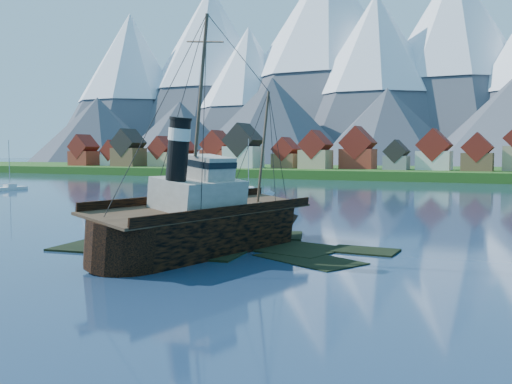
% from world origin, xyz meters
% --- Properties ---
extents(ground, '(1400.00, 1400.00, 0.00)m').
position_xyz_m(ground, '(0.00, 0.00, 0.00)').
color(ground, navy).
rests_on(ground, ground).
extents(shoal, '(31.71, 21.24, 1.14)m').
position_xyz_m(shoal, '(1.78, 2.15, -0.35)').
color(shoal, black).
rests_on(shoal, ground).
extents(shore_bank, '(600.00, 80.00, 3.20)m').
position_xyz_m(shore_bank, '(0.00, 170.00, 0.00)').
color(shore_bank, '#1D4814').
rests_on(shore_bank, ground).
extents(seawall, '(600.00, 2.50, 2.00)m').
position_xyz_m(seawall, '(0.00, 132.00, 0.00)').
color(seawall, '#3F3D38').
rests_on(seawall, ground).
extents(town, '(250.96, 16.69, 17.30)m').
position_xyz_m(town, '(-33.12, 152.18, 8.99)').
color(town, maroon).
rests_on(town, ground).
extents(mountains, '(965.00, 340.00, 205.00)m').
position_xyz_m(mountains, '(-0.79, 481.26, 89.34)').
color(mountains, '#2D333D').
rests_on(mountains, ground).
extents(tugboat_wreck, '(6.32, 27.23, 21.58)m').
position_xyz_m(tugboat_wreck, '(2.32, -0.49, 2.73)').
color(tugboat_wreck, black).
rests_on(tugboat_wreck, ground).
extents(sailboat_b, '(2.37, 8.61, 12.41)m').
position_xyz_m(sailboat_b, '(-83.24, 50.09, 0.29)').
color(sailboat_b, silver).
rests_on(sailboat_b, ground).
extents(sailboat_c, '(7.88, 9.11, 12.48)m').
position_xyz_m(sailboat_c, '(-27.16, 64.95, 0.28)').
color(sailboat_c, silver).
rests_on(sailboat_c, ground).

